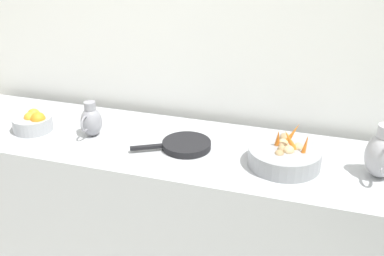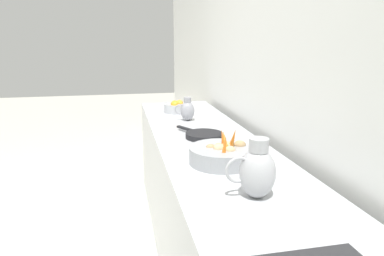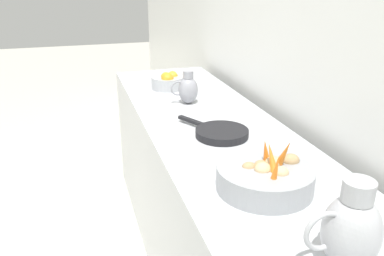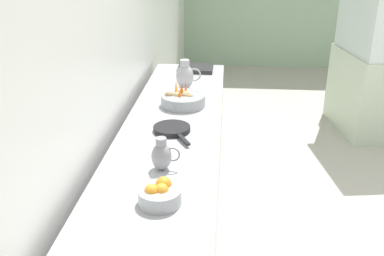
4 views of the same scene
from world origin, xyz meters
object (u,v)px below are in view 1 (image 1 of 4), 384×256
(orange_bowl, at_px, (33,122))
(skillet_on_counter, at_px, (185,145))
(metal_pitcher_tall, at_px, (382,154))
(metal_pitcher_short, at_px, (91,121))
(vegetable_colander, at_px, (285,156))

(orange_bowl, relative_size, skillet_on_counter, 0.56)
(metal_pitcher_tall, height_order, metal_pitcher_short, metal_pitcher_tall)
(vegetable_colander, xyz_separation_m, metal_pitcher_short, (-0.01, -1.02, 0.04))
(vegetable_colander, bearing_deg, metal_pitcher_short, -90.72)
(metal_pitcher_tall, relative_size, metal_pitcher_short, 1.32)
(metal_pitcher_tall, xyz_separation_m, skillet_on_counter, (-0.00, -0.92, -0.10))
(metal_pitcher_tall, distance_m, metal_pitcher_short, 1.45)
(metal_pitcher_short, bearing_deg, vegetable_colander, 89.28)
(skillet_on_counter, bearing_deg, metal_pitcher_short, -89.02)
(vegetable_colander, bearing_deg, metal_pitcher_tall, 92.89)
(orange_bowl, bearing_deg, skillet_on_counter, 93.11)
(metal_pitcher_tall, bearing_deg, metal_pitcher_short, -89.66)
(vegetable_colander, relative_size, skillet_on_counter, 0.90)
(orange_bowl, relative_size, metal_pitcher_short, 1.11)
(vegetable_colander, height_order, metal_pitcher_short, vegetable_colander)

